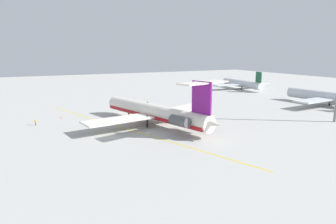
{
  "coord_description": "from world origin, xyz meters",
  "views": [
    {
      "loc": [
        62.88,
        -16.43,
        18.4
      ],
      "look_at": [
        -5.79,
        17.88,
        2.89
      ],
      "focal_mm": 32.06,
      "sensor_mm": 36.0,
      "label": 1
    }
  ],
  "objects_px": {
    "main_jetliner": "(157,112)",
    "ground_crew_near_nose": "(147,103)",
    "ground_crew_near_tail": "(35,121)",
    "airliner_far_left": "(241,83)",
    "airliner_mid_left": "(328,97)",
    "safety_cone_nose": "(61,117)",
    "safety_cone_wingtip": "(148,107)"
  },
  "relations": [
    {
      "from": "ground_crew_near_tail",
      "to": "safety_cone_wingtip",
      "type": "distance_m",
      "value": 36.4
    },
    {
      "from": "airliner_mid_left",
      "to": "ground_crew_near_tail",
      "type": "xyz_separation_m",
      "value": [
        -13.78,
        -92.85,
        -1.92
      ]
    },
    {
      "from": "safety_cone_nose",
      "to": "ground_crew_near_nose",
      "type": "bearing_deg",
      "value": 101.71
    },
    {
      "from": "main_jetliner",
      "to": "airliner_mid_left",
      "type": "relative_size",
      "value": 1.23
    },
    {
      "from": "safety_cone_nose",
      "to": "main_jetliner",
      "type": "bearing_deg",
      "value": 46.8
    },
    {
      "from": "ground_crew_near_nose",
      "to": "safety_cone_nose",
      "type": "bearing_deg",
      "value": 141.96
    },
    {
      "from": "main_jetliner",
      "to": "safety_cone_wingtip",
      "type": "relative_size",
      "value": 75.47
    },
    {
      "from": "safety_cone_nose",
      "to": "safety_cone_wingtip",
      "type": "xyz_separation_m",
      "value": [
        -4.09,
        28.1,
        0.0
      ]
    },
    {
      "from": "ground_crew_near_tail",
      "to": "safety_cone_nose",
      "type": "bearing_deg",
      "value": -84.44
    },
    {
      "from": "airliner_far_left",
      "to": "ground_crew_near_nose",
      "type": "distance_m",
      "value": 65.89
    },
    {
      "from": "ground_crew_near_tail",
      "to": "safety_cone_nose",
      "type": "distance_m",
      "value": 9.05
    },
    {
      "from": "airliner_mid_left",
      "to": "safety_cone_nose",
      "type": "xyz_separation_m",
      "value": [
        -19.54,
        -85.91,
        -2.69
      ]
    },
    {
      "from": "airliner_far_left",
      "to": "safety_cone_nose",
      "type": "xyz_separation_m",
      "value": [
        30.71,
        -89.8,
        -2.47
      ]
    },
    {
      "from": "airliner_mid_left",
      "to": "safety_cone_nose",
      "type": "height_order",
      "value": "airliner_mid_left"
    },
    {
      "from": "safety_cone_wingtip",
      "to": "ground_crew_near_nose",
      "type": "bearing_deg",
      "value": 160.64
    },
    {
      "from": "ground_crew_near_nose",
      "to": "ground_crew_near_tail",
      "type": "height_order",
      "value": "ground_crew_near_nose"
    },
    {
      "from": "ground_crew_near_tail",
      "to": "ground_crew_near_nose",
      "type": "bearing_deg",
      "value": -105.97
    },
    {
      "from": "airliner_far_left",
      "to": "ground_crew_near_tail",
      "type": "relative_size",
      "value": 18.92
    },
    {
      "from": "ground_crew_near_nose",
      "to": "ground_crew_near_tail",
      "type": "distance_m",
      "value": 37.56
    },
    {
      "from": "main_jetliner",
      "to": "safety_cone_nose",
      "type": "relative_size",
      "value": 75.47
    },
    {
      "from": "airliner_far_left",
      "to": "ground_crew_near_tail",
      "type": "height_order",
      "value": "airliner_far_left"
    },
    {
      "from": "airliner_mid_left",
      "to": "safety_cone_wingtip",
      "type": "relative_size",
      "value": 61.21
    },
    {
      "from": "main_jetliner",
      "to": "airliner_far_left",
      "type": "height_order",
      "value": "main_jetliner"
    },
    {
      "from": "main_jetliner",
      "to": "ground_crew_near_tail",
      "type": "relative_size",
      "value": 25.21
    },
    {
      "from": "airliner_far_left",
      "to": "ground_crew_near_tail",
      "type": "distance_m",
      "value": 103.4
    },
    {
      "from": "main_jetliner",
      "to": "airliner_mid_left",
      "type": "distance_m",
      "value": 65.17
    },
    {
      "from": "airliner_far_left",
      "to": "airliner_mid_left",
      "type": "xyz_separation_m",
      "value": [
        50.25,
        -3.88,
        0.22
      ]
    },
    {
      "from": "safety_cone_nose",
      "to": "safety_cone_wingtip",
      "type": "distance_m",
      "value": 28.39
    },
    {
      "from": "airliner_mid_left",
      "to": "ground_crew_near_nose",
      "type": "distance_m",
      "value": 62.62
    },
    {
      "from": "main_jetliner",
      "to": "ground_crew_near_nose",
      "type": "height_order",
      "value": "main_jetliner"
    },
    {
      "from": "main_jetliner",
      "to": "ground_crew_near_nose",
      "type": "xyz_separation_m",
      "value": [
        -25.44,
        8.01,
        -2.21
      ]
    },
    {
      "from": "airliner_far_left",
      "to": "airliner_mid_left",
      "type": "bearing_deg",
      "value": -179.56
    }
  ]
}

